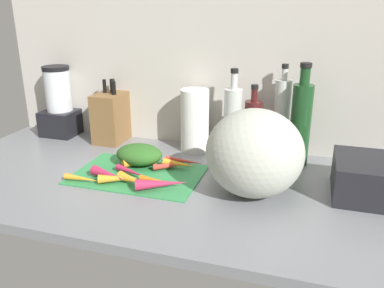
# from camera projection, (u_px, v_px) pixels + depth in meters

# --- Properties ---
(ground_plane) EXTENTS (1.70, 0.80, 0.03)m
(ground_plane) POSITION_uv_depth(u_px,v_px,m) (169.00, 183.00, 1.33)
(ground_plane) COLOR slate
(wall_back) EXTENTS (1.70, 0.03, 0.60)m
(wall_back) POSITION_uv_depth(u_px,v_px,m) (201.00, 72.00, 1.57)
(wall_back) COLOR #BCB7AD
(wall_back) RESTS_ON ground_plane
(cutting_board) EXTENTS (0.43, 0.29, 0.01)m
(cutting_board) POSITION_uv_depth(u_px,v_px,m) (137.00, 175.00, 1.35)
(cutting_board) COLOR #338C4C
(cutting_board) RESTS_ON ground_plane
(carrot_0) EXTENTS (0.11, 0.03, 0.02)m
(carrot_0) POSITION_uv_depth(u_px,v_px,m) (156.00, 181.00, 1.27)
(carrot_0) COLOR orange
(carrot_0) RESTS_ON cutting_board
(carrot_1) EXTENTS (0.14, 0.07, 0.04)m
(carrot_1) POSITION_uv_depth(u_px,v_px,m) (109.00, 175.00, 1.29)
(carrot_1) COLOR #B2264C
(carrot_1) RESTS_ON cutting_board
(carrot_2) EXTENTS (0.12, 0.07, 0.03)m
(carrot_2) POSITION_uv_depth(u_px,v_px,m) (133.00, 180.00, 1.26)
(carrot_2) COLOR orange
(carrot_2) RESTS_ON cutting_board
(carrot_3) EXTENTS (0.13, 0.09, 0.02)m
(carrot_3) POSITION_uv_depth(u_px,v_px,m) (173.00, 165.00, 1.39)
(carrot_3) COLOR red
(carrot_3) RESTS_ON cutting_board
(carrot_4) EXTENTS (0.13, 0.02, 0.02)m
(carrot_4) POSITION_uv_depth(u_px,v_px,m) (82.00, 179.00, 1.28)
(carrot_4) COLOR orange
(carrot_4) RESTS_ON cutting_board
(carrot_5) EXTENTS (0.13, 0.13, 0.04)m
(carrot_5) POSITION_uv_depth(u_px,v_px,m) (142.00, 160.00, 1.42)
(carrot_5) COLOR orange
(carrot_5) RESTS_ON cutting_board
(carrot_6) EXTENTS (0.14, 0.07, 0.02)m
(carrot_6) POSITION_uv_depth(u_px,v_px,m) (132.00, 172.00, 1.33)
(carrot_6) COLOR #B2264C
(carrot_6) RESTS_ON cutting_board
(carrot_7) EXTENTS (0.16, 0.10, 0.04)m
(carrot_7) POSITION_uv_depth(u_px,v_px,m) (161.00, 184.00, 1.23)
(carrot_7) COLOR #B2264C
(carrot_7) RESTS_ON cutting_board
(carrot_8) EXTENTS (0.13, 0.07, 0.03)m
(carrot_8) POSITION_uv_depth(u_px,v_px,m) (118.00, 179.00, 1.27)
(carrot_8) COLOR orange
(carrot_8) RESTS_ON cutting_board
(carrot_9) EXTENTS (0.15, 0.03, 0.02)m
(carrot_9) POSITION_uv_depth(u_px,v_px,m) (185.00, 161.00, 1.42)
(carrot_9) COLOR red
(carrot_9) RESTS_ON cutting_board
(carrot_10) EXTENTS (0.11, 0.04, 0.03)m
(carrot_10) POSITION_uv_depth(u_px,v_px,m) (179.00, 164.00, 1.39)
(carrot_10) COLOR orange
(carrot_10) RESTS_ON cutting_board
(carrot_greens_pile) EXTENTS (0.17, 0.13, 0.07)m
(carrot_greens_pile) POSITION_uv_depth(u_px,v_px,m) (139.00, 154.00, 1.42)
(carrot_greens_pile) COLOR #2D6023
(carrot_greens_pile) RESTS_ON cutting_board
(winter_squash) EXTENTS (0.29, 0.29, 0.27)m
(winter_squash) POSITION_uv_depth(u_px,v_px,m) (255.00, 153.00, 1.18)
(winter_squash) COLOR #B2B7A8
(winter_squash) RESTS_ON ground_plane
(knife_block) EXTENTS (0.11, 0.17, 0.26)m
(knife_block) POSITION_uv_depth(u_px,v_px,m) (112.00, 117.00, 1.66)
(knife_block) COLOR brown
(knife_block) RESTS_ON ground_plane
(blender_appliance) EXTENTS (0.15, 0.15, 0.30)m
(blender_appliance) POSITION_uv_depth(u_px,v_px,m) (60.00, 106.00, 1.74)
(blender_appliance) COLOR black
(blender_appliance) RESTS_ON ground_plane
(paper_towel_roll) EXTENTS (0.11, 0.11, 0.25)m
(paper_towel_roll) POSITION_uv_depth(u_px,v_px,m) (194.00, 120.00, 1.55)
(paper_towel_roll) COLOR white
(paper_towel_roll) RESTS_ON ground_plane
(bottle_0) EXTENTS (0.07, 0.07, 0.33)m
(bottle_0) POSITION_uv_depth(u_px,v_px,m) (233.00, 121.00, 1.49)
(bottle_0) COLOR silver
(bottle_0) RESTS_ON ground_plane
(bottle_1) EXTENTS (0.07, 0.07, 0.28)m
(bottle_1) POSITION_uv_depth(u_px,v_px,m) (253.00, 128.00, 1.48)
(bottle_1) COLOR #471919
(bottle_1) RESTS_ON ground_plane
(bottle_2) EXTENTS (0.06, 0.06, 0.35)m
(bottle_2) POSITION_uv_depth(u_px,v_px,m) (281.00, 118.00, 1.47)
(bottle_2) COLOR silver
(bottle_2) RESTS_ON ground_plane
(bottle_3) EXTENTS (0.07, 0.07, 0.37)m
(bottle_3) POSITION_uv_depth(u_px,v_px,m) (301.00, 123.00, 1.40)
(bottle_3) COLOR #19421E
(bottle_3) RESTS_ON ground_plane
(dish_rack) EXTENTS (0.24, 0.23, 0.12)m
(dish_rack) POSITION_uv_depth(u_px,v_px,m) (376.00, 179.00, 1.19)
(dish_rack) COLOR black
(dish_rack) RESTS_ON ground_plane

